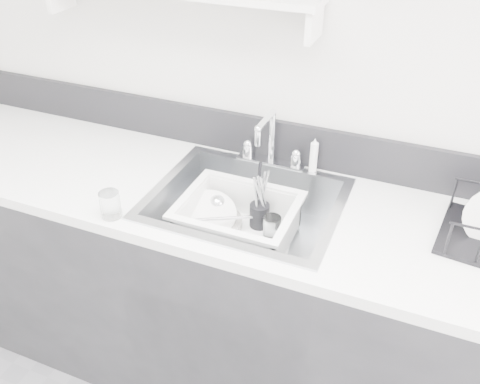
% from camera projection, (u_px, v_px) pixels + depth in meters
% --- Properties ---
extents(room_shell, '(3.50, 3.00, 2.60)m').
position_uv_depth(room_shell, '(22.00, 43.00, 0.67)').
color(room_shell, silver).
rests_on(room_shell, ground).
extents(counter_run, '(3.20, 0.62, 0.92)m').
position_uv_depth(counter_run, '(245.00, 296.00, 1.97)').
color(counter_run, black).
rests_on(counter_run, ground).
extents(backsplash, '(3.20, 0.02, 0.16)m').
position_uv_depth(backsplash, '(276.00, 140.00, 1.90)').
color(backsplash, black).
rests_on(backsplash, counter_run).
extents(sink, '(0.64, 0.52, 0.20)m').
position_uv_depth(sink, '(246.00, 220.00, 1.77)').
color(sink, silver).
rests_on(sink, counter_run).
extents(faucet, '(0.26, 0.18, 0.23)m').
position_uv_depth(faucet, '(271.00, 151.00, 1.87)').
color(faucet, silver).
rests_on(faucet, counter_run).
extents(side_sprayer, '(0.03, 0.03, 0.14)m').
position_uv_depth(side_sprayer, '(314.00, 156.00, 1.82)').
color(side_sprayer, white).
rests_on(side_sprayer, counter_run).
extents(wash_tub, '(0.44, 0.38, 0.15)m').
position_uv_depth(wash_tub, '(238.00, 222.00, 1.76)').
color(wash_tub, white).
rests_on(wash_tub, sink).
extents(plate_stack, '(0.25, 0.24, 0.10)m').
position_uv_depth(plate_stack, '(211.00, 220.00, 1.83)').
color(plate_stack, white).
rests_on(plate_stack, wash_tub).
extents(utensil_cup, '(0.07, 0.07, 0.24)m').
position_uv_depth(utensil_cup, '(259.00, 213.00, 1.82)').
color(utensil_cup, black).
rests_on(utensil_cup, wash_tub).
extents(ladle, '(0.26, 0.26, 0.08)m').
position_uv_depth(ladle, '(224.00, 218.00, 1.82)').
color(ladle, silver).
rests_on(ladle, wash_tub).
extents(tumbler_in_tub, '(0.08, 0.08, 0.09)m').
position_uv_depth(tumbler_in_tub, '(272.00, 228.00, 1.76)').
color(tumbler_in_tub, white).
rests_on(tumbler_in_tub, wash_tub).
extents(tumbler_counter, '(0.07, 0.07, 0.09)m').
position_uv_depth(tumbler_counter, '(110.00, 205.00, 1.61)').
color(tumbler_counter, white).
rests_on(tumbler_counter, counter_run).
extents(bowl_small, '(0.12, 0.12, 0.03)m').
position_uv_depth(bowl_small, '(258.00, 250.00, 1.71)').
color(bowl_small, white).
rests_on(bowl_small, wash_tub).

